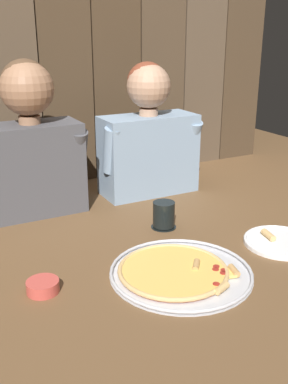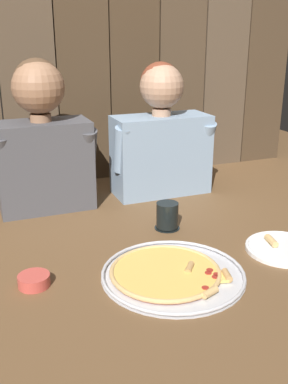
{
  "view_description": "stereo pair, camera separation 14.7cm",
  "coord_description": "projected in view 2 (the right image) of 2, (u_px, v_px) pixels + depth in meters",
  "views": [
    {
      "loc": [
        -0.64,
        -1.13,
        0.68
      ],
      "look_at": [
        -0.0,
        0.1,
        0.18
      ],
      "focal_mm": 42.13,
      "sensor_mm": 36.0,
      "label": 1
    },
    {
      "loc": [
        -0.51,
        -1.19,
        0.68
      ],
      "look_at": [
        -0.0,
        0.1,
        0.18
      ],
      "focal_mm": 42.13,
      "sensor_mm": 36.0,
      "label": 2
    }
  ],
  "objects": [
    {
      "name": "drinking_glass",
      "position": [
        167.0,
        216.0,
        1.62
      ],
      "size": [
        0.09,
        0.09,
        0.1
      ],
      "color": "black",
      "rests_on": "ground"
    },
    {
      "name": "dinner_plate",
      "position": [
        283.0,
        248.0,
        1.47
      ],
      "size": [
        0.24,
        0.24,
        0.03
      ],
      "color": "white",
      "rests_on": "ground"
    },
    {
      "name": "dipping_bowl",
      "position": [
        34.0,
        280.0,
        1.26
      ],
      "size": [
        0.09,
        0.09,
        0.03
      ],
      "color": "#CC4C42",
      "rests_on": "ground"
    },
    {
      "name": "wooden_backdrop_wall",
      "position": [
        82.0,
        34.0,
        1.96
      ],
      "size": [
        2.19,
        0.03,
        1.32
      ],
      "color": "#402E1C",
      "rests_on": "ground"
    },
    {
      "name": "pizza_tray",
      "position": [
        171.0,
        273.0,
        1.31
      ],
      "size": [
        0.42,
        0.42,
        0.03
      ],
      "color": "silver",
      "rests_on": "ground"
    },
    {
      "name": "ground_plane",
      "position": [
        156.0,
        254.0,
        1.44
      ],
      "size": [
        3.2,
        3.2,
        0.0
      ],
      "primitive_type": "plane",
      "color": "brown"
    },
    {
      "name": "diner_right",
      "position": [
        161.0,
        135.0,
        1.92
      ],
      "size": [
        0.45,
        0.2,
        0.56
      ],
      "color": "#849EB7",
      "rests_on": "ground"
    },
    {
      "name": "diner_left",
      "position": [
        42.0,
        139.0,
        1.74
      ],
      "size": [
        0.4,
        0.21,
        0.58
      ],
      "color": "#4C4C51",
      "rests_on": "ground"
    }
  ]
}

